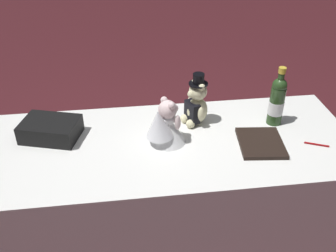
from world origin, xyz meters
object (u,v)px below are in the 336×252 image
(teddy_bear_bride, at_px, (165,125))
(guestbook, at_px, (261,143))
(signing_pen, at_px, (316,144))
(gift_case_black, at_px, (51,129))
(champagne_bottle, at_px, (277,101))
(teddy_bear_groom, at_px, (196,104))

(teddy_bear_bride, distance_m, guestbook, 0.49)
(signing_pen, height_order, gift_case_black, gift_case_black)
(champagne_bottle, distance_m, signing_pen, 0.30)
(teddy_bear_groom, distance_m, champagne_bottle, 0.43)
(teddy_bear_groom, distance_m, teddy_bear_bride, 0.24)
(teddy_bear_groom, xyz_separation_m, champagne_bottle, (0.42, -0.06, 0.02))
(gift_case_black, distance_m, guestbook, 1.07)
(teddy_bear_bride, bearing_deg, teddy_bear_groom, 40.88)
(signing_pen, bearing_deg, teddy_bear_groom, 153.00)
(champagne_bottle, distance_m, gift_case_black, 1.19)
(teddy_bear_groom, relative_size, guestbook, 1.13)
(teddy_bear_bride, height_order, gift_case_black, teddy_bear_bride)
(teddy_bear_groom, height_order, champagne_bottle, champagne_bottle)
(teddy_bear_groom, xyz_separation_m, signing_pen, (0.56, -0.29, -0.11))
(gift_case_black, bearing_deg, guestbook, -11.08)
(teddy_bear_bride, distance_m, signing_pen, 0.76)
(teddy_bear_bride, height_order, signing_pen, teddy_bear_bride)
(champagne_bottle, xyz_separation_m, signing_pen, (0.14, -0.23, -0.13))
(champagne_bottle, bearing_deg, teddy_bear_bride, -170.41)
(signing_pen, bearing_deg, teddy_bear_bride, 170.41)
(champagne_bottle, relative_size, gift_case_black, 1.00)
(teddy_bear_groom, relative_size, champagne_bottle, 0.88)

